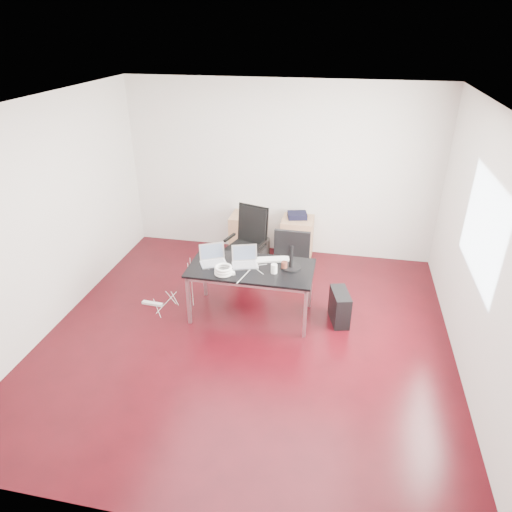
% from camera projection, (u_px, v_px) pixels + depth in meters
% --- Properties ---
extents(room_shell, '(5.00, 5.00, 5.00)m').
position_uv_depth(room_shell, '(250.00, 235.00, 5.12)').
color(room_shell, black).
rests_on(room_shell, ground).
extents(desk, '(1.60, 0.80, 0.73)m').
position_uv_depth(desk, '(251.00, 271.00, 5.87)').
color(desk, black).
rests_on(desk, ground).
extents(office_chair, '(0.59, 0.61, 1.08)m').
position_uv_depth(office_chair, '(248.00, 240.00, 6.86)').
color(office_chair, black).
rests_on(office_chair, ground).
extents(filing_cabinet_left, '(0.50, 0.50, 0.70)m').
position_uv_depth(filing_cabinet_left, '(247.00, 234.00, 7.64)').
color(filing_cabinet_left, '#A67753').
rests_on(filing_cabinet_left, ground).
extents(filing_cabinet_right, '(0.50, 0.50, 0.70)m').
position_uv_depth(filing_cabinet_right, '(297.00, 239.00, 7.49)').
color(filing_cabinet_right, '#A67753').
rests_on(filing_cabinet_right, ground).
extents(pc_tower, '(0.31, 0.49, 0.44)m').
position_uv_depth(pc_tower, '(340.00, 307.00, 5.95)').
color(pc_tower, black).
rests_on(pc_tower, ground).
extents(wastebasket, '(0.31, 0.31, 0.28)m').
position_uv_depth(wastebasket, '(263.00, 247.00, 7.71)').
color(wastebasket, black).
rests_on(wastebasket, ground).
extents(power_strip, '(0.30, 0.08, 0.04)m').
position_uv_depth(power_strip, '(152.00, 304.00, 6.38)').
color(power_strip, white).
rests_on(power_strip, ground).
extents(laptop_left, '(0.41, 0.38, 0.23)m').
position_uv_depth(laptop_left, '(213.00, 259.00, 5.93)').
color(laptop_left, silver).
rests_on(laptop_left, desk).
extents(laptop_right, '(0.39, 0.34, 0.23)m').
position_uv_depth(laptop_right, '(245.00, 260.00, 5.89)').
color(laptop_right, silver).
rests_on(laptop_right, desk).
extents(monitor, '(0.45, 0.26, 0.51)m').
position_uv_depth(monitor, '(292.00, 247.00, 5.71)').
color(monitor, black).
rests_on(monitor, desk).
extents(keyboard, '(0.46, 0.26, 0.02)m').
position_uv_depth(keyboard, '(272.00, 259.00, 6.01)').
color(keyboard, white).
rests_on(keyboard, desk).
extents(cup_white, '(0.10, 0.10, 0.12)m').
position_uv_depth(cup_white, '(274.00, 269.00, 5.69)').
color(cup_white, white).
rests_on(cup_white, desk).
extents(cup_brown, '(0.09, 0.09, 0.10)m').
position_uv_depth(cup_brown, '(284.00, 265.00, 5.78)').
color(cup_brown, '#5E2C20').
rests_on(cup_brown, desk).
extents(cable_coil, '(0.24, 0.24, 0.11)m').
position_uv_depth(cable_coil, '(223.00, 270.00, 5.67)').
color(cable_coil, white).
rests_on(cable_coil, desk).
extents(power_adapter, '(0.09, 0.09, 0.03)m').
position_uv_depth(power_adapter, '(232.00, 273.00, 5.68)').
color(power_adapter, white).
rests_on(power_adapter, desk).
extents(speaker, '(0.10, 0.09, 0.18)m').
position_uv_depth(speaker, '(243.00, 209.00, 7.46)').
color(speaker, '#9E9E9E').
rests_on(speaker, filing_cabinet_left).
extents(navy_garment, '(0.35, 0.30, 0.09)m').
position_uv_depth(navy_garment, '(297.00, 215.00, 7.35)').
color(navy_garment, black).
rests_on(navy_garment, filing_cabinet_right).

